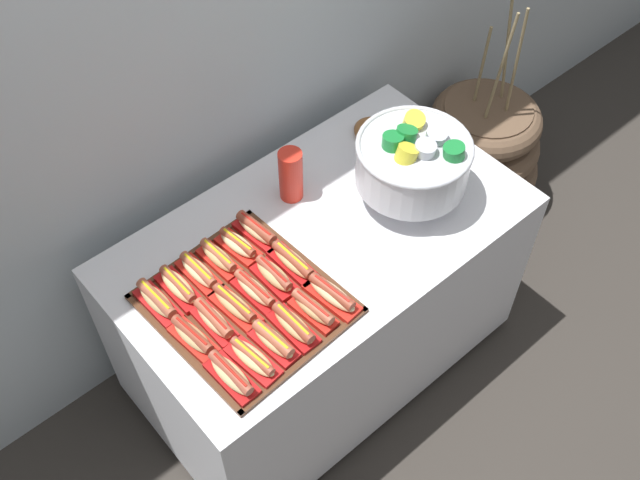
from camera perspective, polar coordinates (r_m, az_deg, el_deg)
name	(u,v)px	position (r m, az deg, el deg)	size (l,w,h in m)	color
ground_plane	(320,356)	(2.98, 0.01, -8.78)	(10.00, 10.00, 0.00)	#38332D
back_wall	(205,11)	(2.30, -8.67, 16.70)	(6.00, 0.10, 2.60)	#B2BCC1
buffet_table	(320,298)	(2.65, 0.01, -4.42)	(1.32, 0.76, 0.76)	silver
floor_vase	(478,156)	(3.37, 11.84, 6.26)	(0.54, 0.54, 1.06)	brown
serving_tray	(246,304)	(2.20, -5.63, -4.84)	(0.51, 0.55, 0.01)	#56331E
hot_dog_0	(231,375)	(2.05, -6.72, -10.12)	(0.07, 0.17, 0.06)	#B21414
hot_dog_1	(253,359)	(2.07, -5.10, -8.93)	(0.09, 0.18, 0.06)	red
hot_dog_2	(273,341)	(2.09, -3.54, -7.65)	(0.07, 0.16, 0.06)	red
hot_dog_3	(294,325)	(2.11, -2.01, -6.47)	(0.07, 0.17, 0.06)	#B21414
hot_dog_4	(313,310)	(2.14, -0.53, -5.28)	(0.07, 0.16, 0.06)	red
hot_dog_5	(332,295)	(2.17, 0.91, -4.15)	(0.08, 0.19, 0.06)	red
hot_dog_6	(193,337)	(2.12, -9.57, -7.23)	(0.08, 0.17, 0.06)	red
hot_dog_7	(214,321)	(2.14, -8.00, -6.06)	(0.06, 0.16, 0.06)	red
hot_dog_8	(235,306)	(2.16, -6.45, -4.94)	(0.08, 0.18, 0.06)	red
hot_dog_9	(255,291)	(2.19, -4.94, -3.83)	(0.07, 0.16, 0.06)	#B21414
hot_dog_10	(274,276)	(2.21, -3.48, -2.72)	(0.07, 0.16, 0.06)	#B21414
hot_dog_11	(293,262)	(2.24, -2.05, -1.68)	(0.07, 0.18, 0.06)	#B21414
hot_dog_12	(157,301)	(2.21, -12.19, -4.53)	(0.07, 0.17, 0.06)	red
hot_dog_13	(178,287)	(2.23, -10.64, -3.48)	(0.07, 0.17, 0.06)	#B21414
hot_dog_14	(199,272)	(2.25, -9.13, -2.42)	(0.07, 0.17, 0.06)	red
hot_dog_15	(219,258)	(2.27, -7.66, -1.35)	(0.07, 0.16, 0.06)	red
hot_dog_16	(238,245)	(2.30, -6.21, -0.37)	(0.08, 0.16, 0.06)	red
hot_dog_17	(257,230)	(2.32, -4.81, 0.72)	(0.07, 0.18, 0.07)	red
punch_bowl	(413,161)	(2.36, 7.05, 5.95)	(0.36, 0.36, 0.28)	silver
cup_stack	(291,175)	(2.39, -2.22, 4.93)	(0.08, 0.08, 0.19)	red
donut	(371,130)	(2.66, 3.87, 8.30)	(0.12, 0.12, 0.04)	brown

